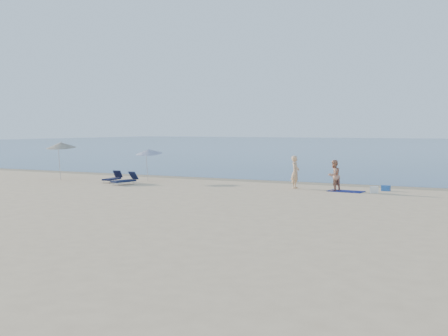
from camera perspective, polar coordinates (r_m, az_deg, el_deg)
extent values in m
plane|color=#CFB28A|center=(17.91, -17.67, -6.63)|extent=(160.00, 160.00, 0.00)
cube|color=navy|center=(113.24, 20.57, 2.14)|extent=(240.00, 160.00, 0.01)
cube|color=#847254|center=(34.39, 5.61, -1.41)|extent=(240.00, 1.60, 0.00)
imported|color=#DEAC7D|center=(30.65, 7.26, -0.42)|extent=(0.48, 0.69, 1.79)
imported|color=tan|center=(29.72, 11.11, -0.75)|extent=(0.90, 0.98, 1.63)
cube|color=#101653|center=(29.70, 12.29, -2.32)|extent=(1.85, 1.14, 0.03)
cube|color=white|center=(29.30, 15.00, -2.16)|extent=(0.48, 0.44, 0.33)
cube|color=#1F53AA|center=(30.47, 16.12, -1.97)|extent=(0.46, 0.35, 0.30)
cylinder|color=silver|center=(34.86, -7.83, 0.13)|extent=(0.05, 0.27, 1.89)
cone|color=white|center=(35.00, -7.63, 1.68)|extent=(1.76, 1.78, 0.49)
sphere|color=silver|center=(34.99, -7.63, 1.94)|extent=(0.05, 0.05, 0.05)
cylinder|color=silver|center=(37.05, -16.38, 0.51)|extent=(0.07, 0.23, 2.25)
cone|color=beige|center=(37.14, -16.21, 2.25)|extent=(2.13, 2.15, 0.51)
sphere|color=silver|center=(37.13, -16.22, 2.55)|extent=(0.07, 0.07, 0.07)
cube|color=black|center=(34.57, -11.34, -1.11)|extent=(0.65, 1.43, 0.09)
cube|color=black|center=(35.14, -10.74, -0.59)|extent=(0.54, 0.39, 0.45)
cylinder|color=#A5A5AD|center=(34.47, -11.05, -1.29)|extent=(0.03, 0.03, 0.20)
cube|color=#151C3A|center=(33.00, -10.18, -1.31)|extent=(0.89, 1.58, 0.10)
cube|color=#151C3A|center=(33.44, -9.19, -0.75)|extent=(0.62, 0.48, 0.48)
cylinder|color=#A5A5AD|center=(32.84, -9.94, -1.52)|extent=(0.03, 0.03, 0.22)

